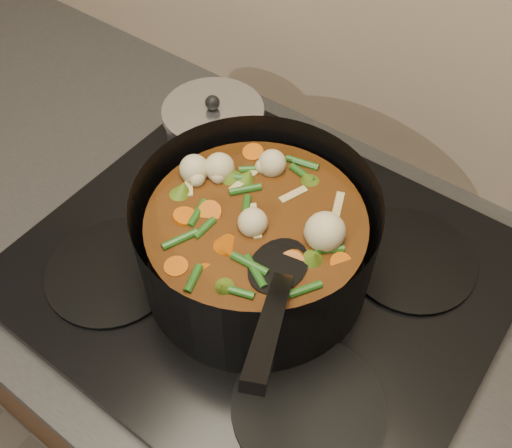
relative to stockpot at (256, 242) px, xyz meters
The scene contains 4 objects.
counter 0.54m from the stockpot, 88.01° to the left, with size 2.64×0.64×0.91m.
stovetop 0.08m from the stockpot, 88.01° to the left, with size 0.62×0.54×0.03m.
stockpot is the anchor object (origin of this frame).
saucepan 0.23m from the stockpot, 142.36° to the left, with size 0.15×0.15×0.12m.
Camera 1 is at (0.26, 1.56, 1.58)m, focal length 40.00 mm.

